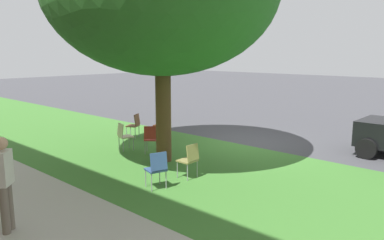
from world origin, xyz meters
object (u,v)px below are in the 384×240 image
Objects in this scene: chair_0 at (124,134)px; chair_3 at (157,167)px; chair_1 at (134,124)px; pedestrian_1 at (4,181)px; chair_5 at (189,158)px; chair_4 at (151,137)px; chair_2 at (162,123)px.

chair_0 is 3.72m from chair_3.
chair_0 is 1.81m from chair_1.
chair_5 is at bearing -95.90° from pedestrian_1.
chair_0 and chair_5 have the same top height.
chair_1 is at bearing -26.76° from chair_4.
chair_3 is at bearing -97.04° from pedestrian_1.
chair_2 is at bearing -35.01° from chair_5.
chair_5 is 4.23m from pedestrian_1.
chair_0 and chair_1 have the same top height.
chair_4 is at bearing -68.57° from pedestrian_1.
chair_2 is at bearing -63.50° from pedestrian_1.
chair_0 is 0.52× the size of pedestrian_1.
chair_0 is 1.00× the size of chair_2.
pedestrian_1 reaches higher than chair_2.
chair_4 is (-0.95, -0.32, 0.00)m from chair_0.
pedestrian_1 is at bearing 84.10° from chair_5.
chair_0 is at bearing -9.87° from chair_5.
chair_4 is 1.00× the size of chair_5.
chair_0 is 3.43m from chair_5.
pedestrian_1 reaches higher than chair_3.
chair_4 is 2.60m from chair_5.
chair_4 is (-1.44, 1.81, 0.00)m from chair_2.
chair_4 is (-2.12, 1.07, 0.00)m from chair_1.
pedestrian_1 is at bearing 121.67° from chair_0.
chair_3 is (-4.51, 3.02, 0.00)m from chair_1.
chair_2 is at bearing -51.43° from chair_4.
pedestrian_1 is (-4.12, 6.17, 0.41)m from chair_1.
chair_2 is 1.00× the size of chair_3.
pedestrian_1 is (0.39, 3.15, 0.41)m from chair_3.
chair_3 is at bearing 135.55° from chair_2.
pedestrian_1 is (-3.45, 6.91, 0.41)m from chair_2.
chair_0 is 1.00× the size of chair_4.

